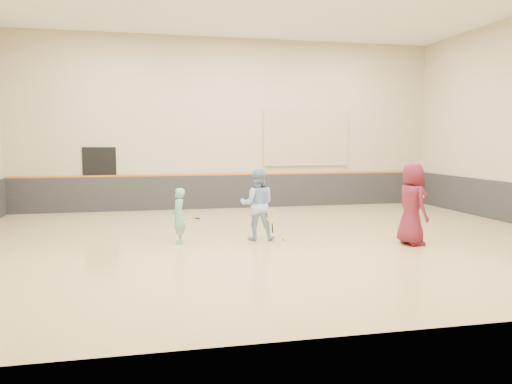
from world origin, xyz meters
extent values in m
cube|color=tan|center=(0.00, 0.00, -0.10)|extent=(15.00, 12.00, 0.20)
cube|color=tan|center=(0.00, 6.01, 3.00)|extent=(15.00, 0.02, 6.00)
cube|color=tan|center=(0.00, -6.01, 3.00)|extent=(15.00, 0.02, 6.00)
cube|color=#232326|center=(0.00, 5.97, 0.60)|extent=(14.90, 0.04, 1.20)
cube|color=#D85914|center=(0.00, 5.96, 1.22)|extent=(14.90, 0.03, 0.06)
cube|color=tan|center=(2.80, 5.95, 2.50)|extent=(3.20, 0.08, 2.00)
cube|color=black|center=(-4.50, 5.98, 1.10)|extent=(1.10, 0.05, 2.20)
imported|color=#6EBFB2|center=(-2.22, 0.12, 0.66)|extent=(0.37, 0.51, 1.31)
imported|color=#90B2DE|center=(-0.32, 0.15, 0.87)|extent=(0.97, 0.83, 1.75)
imported|color=maroon|center=(3.08, -1.16, 0.95)|extent=(0.67, 0.97, 1.90)
sphere|color=gold|center=(0.28, -0.07, 0.03)|extent=(0.07, 0.07, 0.07)
sphere|color=#C3D631|center=(3.21, -1.38, 1.15)|extent=(0.07, 0.07, 0.07)
sphere|color=#BED030|center=(-1.84, 3.54, 0.03)|extent=(0.07, 0.07, 0.07)
camera|label=1|loc=(-2.92, -11.60, 2.42)|focal=35.00mm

